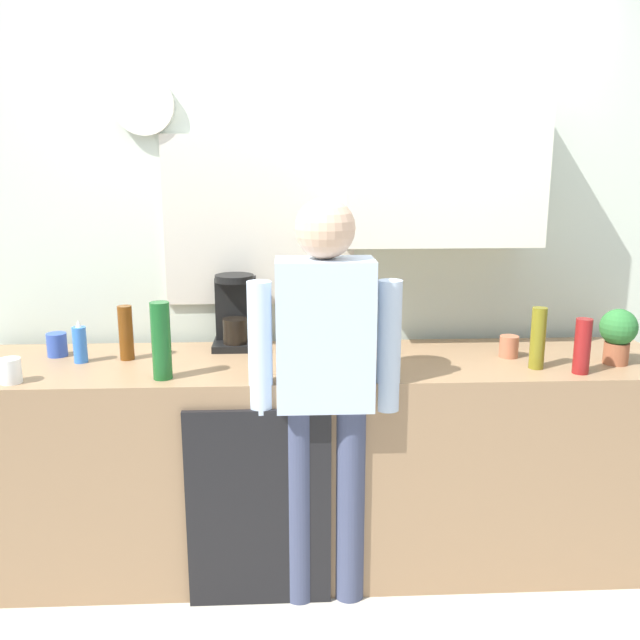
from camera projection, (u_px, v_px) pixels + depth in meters
The scene contains 15 objects.
ground_plane at pixel (324, 595), 2.79m from camera, with size 8.00×8.00×0.00m, color beige.
kitchen_counter at pixel (321, 461), 2.98m from camera, with size 2.95×0.64×0.91m, color #937251.
dishwasher_panel at pixel (259, 510), 2.65m from camera, with size 0.56×0.02×0.82m, color black.
back_wall_assembly at pixel (330, 242), 3.16m from camera, with size 4.55×0.42×2.60m.
coffee_maker at pixel (236, 314), 3.06m from camera, with size 0.20×0.20×0.33m.
bottle_olive_oil at pixel (538, 338), 2.74m from camera, with size 0.06×0.06×0.25m, color olive.
bottle_red_vinegar at pixel (582, 346), 2.68m from camera, with size 0.06×0.06×0.22m, color maroon.
bottle_green_wine at pixel (161, 341), 2.61m from camera, with size 0.07×0.07×0.30m, color #195923.
bottle_amber_beer at pixel (126, 333), 2.87m from camera, with size 0.06×0.06×0.23m, color brown.
cup_terracotta_mug at pixel (509, 347), 2.92m from camera, with size 0.08×0.08×0.09m, color #B26647.
cup_white_mug at pixel (10, 371), 2.58m from camera, with size 0.08×0.08×0.10m, color white.
cup_blue_mug at pixel (57, 345), 2.93m from camera, with size 0.08×0.08×0.10m, color #3351B2.
potted_plant at pixel (618, 333), 2.80m from camera, with size 0.15×0.15×0.23m.
dish_soap at pixel (80, 344), 2.83m from camera, with size 0.06×0.06×0.18m.
person_at_sink at pixel (325, 373), 2.57m from camera, with size 0.57×0.22×1.60m.
Camera 1 is at (-0.14, -2.46, 1.73)m, focal length 38.54 mm.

